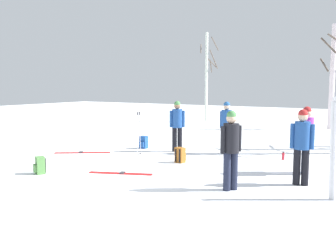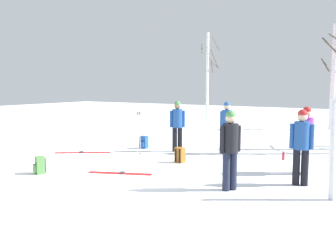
# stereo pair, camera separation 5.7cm
# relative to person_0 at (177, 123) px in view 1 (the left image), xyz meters

# --- Properties ---
(ground_plane) EXTENTS (60.00, 60.00, 0.00)m
(ground_plane) POSITION_rel_person_0_xyz_m (0.18, -3.75, -0.98)
(ground_plane) COLOR white
(person_0) EXTENTS (0.44, 0.35, 1.72)m
(person_0) POSITION_rel_person_0_xyz_m (0.00, 0.00, 0.00)
(person_0) COLOR black
(person_0) RESTS_ON ground_plane
(person_1) EXTENTS (0.51, 0.34, 1.72)m
(person_1) POSITION_rel_person_0_xyz_m (1.59, 0.46, 0.00)
(person_1) COLOR black
(person_1) RESTS_ON ground_plane
(person_2) EXTENTS (0.34, 0.45, 1.72)m
(person_2) POSITION_rel_person_0_xyz_m (3.29, -3.41, 0.00)
(person_2) COLOR #1E2338
(person_2) RESTS_ON ground_plane
(person_3) EXTENTS (0.51, 0.34, 1.72)m
(person_3) POSITION_rel_person_0_xyz_m (4.50, -2.20, 0.00)
(person_3) COLOR black
(person_3) RESTS_ON ground_plane
(person_4) EXTENTS (0.34, 0.49, 1.72)m
(person_4) POSITION_rel_person_0_xyz_m (4.36, -1.03, 0.00)
(person_4) COLOR #1E2338
(person_4) RESTS_ON ground_plane
(ski_pair_planted_0) EXTENTS (0.16, 0.11, 2.03)m
(ski_pair_planted_0) POSITION_rel_person_0_xyz_m (5.24, -2.99, 0.03)
(ski_pair_planted_0) COLOR white
(ski_pair_planted_0) RESTS_ON ground_plane
(ski_pair_lying_0) EXTENTS (1.60, 0.79, 0.05)m
(ski_pair_lying_0) POSITION_rel_person_0_xyz_m (0.36, -3.49, -0.97)
(ski_pair_lying_0) COLOR red
(ski_pair_lying_0) RESTS_ON ground_plane
(ski_pair_lying_1) EXTENTS (1.60, 1.19, 0.05)m
(ski_pair_lying_1) POSITION_rel_person_0_xyz_m (-2.55, -1.89, -0.97)
(ski_pair_lying_1) COLOR red
(ski_pair_lying_1) RESTS_ON ground_plane
(ski_poles_0) EXTENTS (0.07, 0.20, 1.41)m
(ski_poles_0) POSITION_rel_person_0_xyz_m (-0.62, -1.34, -0.23)
(ski_poles_0) COLOR #B2B2BC
(ski_poles_0) RESTS_ON ground_plane
(backpack_0) EXTENTS (0.32, 0.34, 0.44)m
(backpack_0) POSITION_rel_person_0_xyz_m (-1.38, -4.57, -0.77)
(backpack_0) COLOR #4C7F3F
(backpack_0) RESTS_ON ground_plane
(backpack_1) EXTENTS (0.29, 0.31, 0.44)m
(backpack_1) POSITION_rel_person_0_xyz_m (0.98, -1.51, -0.77)
(backpack_1) COLOR #99591E
(backpack_1) RESTS_ON ground_plane
(backpack_2) EXTENTS (0.26, 0.29, 0.44)m
(backpack_2) POSITION_rel_person_0_xyz_m (-1.33, -0.09, -0.77)
(backpack_2) COLOR #1E4C99
(backpack_2) RESTS_ON ground_plane
(water_bottle_0) EXTENTS (0.08, 0.08, 0.24)m
(water_bottle_0) POSITION_rel_person_0_xyz_m (3.44, 0.46, -0.87)
(water_bottle_0) COLOR red
(water_bottle_0) RESTS_ON ground_plane
(birch_tree_0) EXTENTS (1.09, 1.12, 5.41)m
(birch_tree_0) POSITION_rel_person_0_xyz_m (-3.67, 9.96, 1.87)
(birch_tree_0) COLOR silver
(birch_tree_0) RESTS_ON ground_plane
(birch_tree_1) EXTENTS (1.39, 1.41, 5.26)m
(birch_tree_1) POSITION_rel_person_0_xyz_m (3.49, 9.55, 1.77)
(birch_tree_1) COLOR silver
(birch_tree_1) RESTS_ON ground_plane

